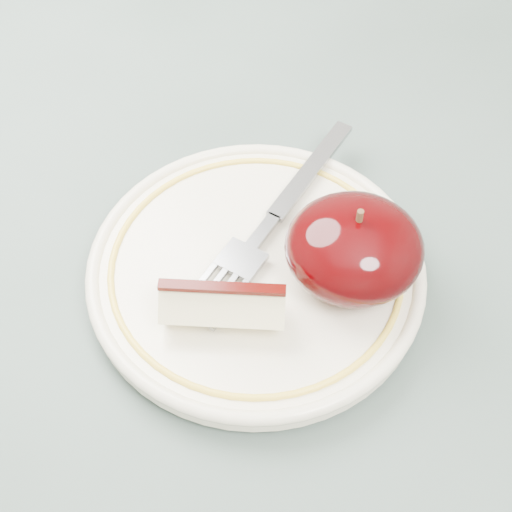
{
  "coord_description": "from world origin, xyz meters",
  "views": [
    {
      "loc": [
        0.03,
        -0.16,
        1.13
      ],
      "look_at": [
        0.03,
        0.1,
        0.78
      ],
      "focal_mm": 50.0,
      "sensor_mm": 36.0,
      "label": 1
    }
  ],
  "objects_px": {
    "plate": "(256,269)",
    "table": "(214,480)",
    "fork": "(273,219)",
    "apple_half": "(354,248)"
  },
  "relations": [
    {
      "from": "plate",
      "to": "table",
      "type": "bearing_deg",
      "value": -104.55
    },
    {
      "from": "fork",
      "to": "table",
      "type": "bearing_deg",
      "value": -164.84
    },
    {
      "from": "table",
      "to": "fork",
      "type": "distance_m",
      "value": 0.18
    },
    {
      "from": "table",
      "to": "apple_half",
      "type": "bearing_deg",
      "value": 48.46
    },
    {
      "from": "plate",
      "to": "apple_half",
      "type": "distance_m",
      "value": 0.07
    },
    {
      "from": "fork",
      "to": "apple_half",
      "type": "bearing_deg",
      "value": -98.87
    },
    {
      "from": "plate",
      "to": "fork",
      "type": "bearing_deg",
      "value": 72.91
    },
    {
      "from": "table",
      "to": "fork",
      "type": "relative_size",
      "value": 5.07
    },
    {
      "from": "apple_half",
      "to": "fork",
      "type": "bearing_deg",
      "value": 140.78
    },
    {
      "from": "plate",
      "to": "fork",
      "type": "distance_m",
      "value": 0.04
    }
  ]
}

